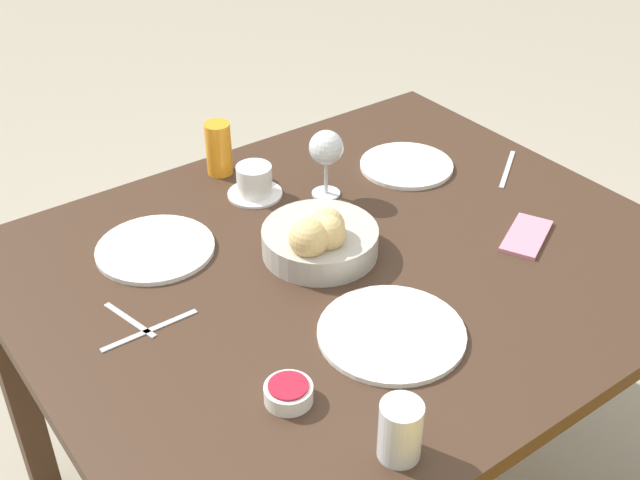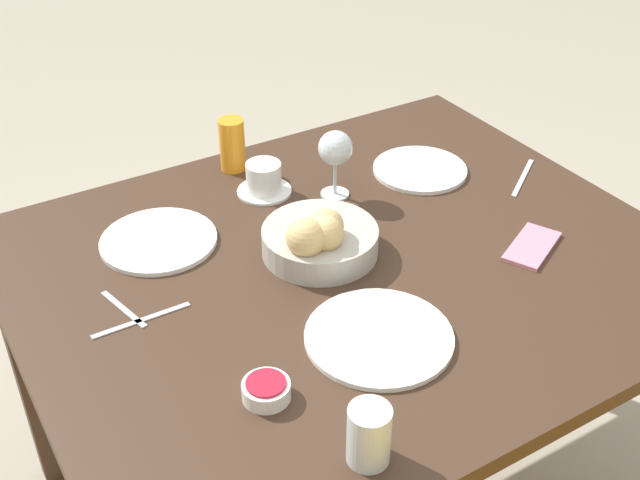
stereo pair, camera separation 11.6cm
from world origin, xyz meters
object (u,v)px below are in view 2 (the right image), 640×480
object	(u,v)px
bread_basket	(319,239)
jam_bowl_berry	(266,390)
plate_near_right	(159,240)
cell_phone	(532,246)
plate_near_left	(420,169)
juice_glass	(232,145)
knife_silver	(523,178)
coffee_cup	(264,179)
spoon_coffee	(124,309)
fork_silver	(141,320)
plate_far_center	(379,337)
water_tumbler	(369,435)
wine_glass	(335,150)

from	to	relation	value
bread_basket	jam_bowl_berry	xyz separation A→B (m)	(0.27, 0.29, -0.03)
plate_near_right	cell_phone	distance (m)	0.76
cell_phone	bread_basket	bearing A→B (deg)	-27.40
plate_near_left	jam_bowl_berry	distance (m)	0.80
plate_near_left	juice_glass	xyz separation A→B (m)	(0.37, -0.24, 0.06)
knife_silver	coffee_cup	bearing A→B (deg)	-25.06
bread_basket	jam_bowl_berry	distance (m)	0.40
plate_near_right	spoon_coffee	distance (m)	0.22
juice_glass	fork_silver	world-z (taller)	juice_glass
plate_far_center	knife_silver	bearing A→B (deg)	-154.47
bread_basket	coffee_cup	bearing A→B (deg)	-94.48
coffee_cup	plate_near_left	bearing A→B (deg)	163.58
spoon_coffee	cell_phone	size ratio (longest dim) A/B	0.82
coffee_cup	cell_phone	xyz separation A→B (m)	(-0.36, 0.47, -0.03)
coffee_cup	knife_silver	distance (m)	0.60
plate_near_right	plate_near_left	bearing A→B (deg)	176.39
water_tumbler	spoon_coffee	size ratio (longest dim) A/B	0.72
bread_basket	wine_glass	bearing A→B (deg)	-129.44
coffee_cup	fork_silver	world-z (taller)	coffee_cup
cell_phone	coffee_cup	bearing A→B (deg)	-52.71
plate_near_left	coffee_cup	size ratio (longest dim) A/B	1.79
plate_near_right	water_tumbler	world-z (taller)	water_tumbler
bread_basket	plate_far_center	world-z (taller)	bread_basket
juice_glass	plate_near_left	bearing A→B (deg)	146.85
water_tumbler	cell_phone	bearing A→B (deg)	-154.81
bread_basket	fork_silver	world-z (taller)	bread_basket
bread_basket	fork_silver	xyz separation A→B (m)	(0.38, 0.01, -0.04)
jam_bowl_berry	bread_basket	bearing A→B (deg)	-133.40
plate_far_center	jam_bowl_berry	bearing A→B (deg)	5.40
juice_glass	water_tumbler	xyz separation A→B (m)	(0.21, 0.88, -0.01)
wine_glass	coffee_cup	distance (m)	0.18
coffee_cup	spoon_coffee	size ratio (longest dim) A/B	0.90
bread_basket	spoon_coffee	world-z (taller)	bread_basket
juice_glass	plate_near_right	bearing A→B (deg)	36.71
coffee_cup	fork_silver	bearing A→B (deg)	35.32
plate_near_left	spoon_coffee	bearing A→B (deg)	9.54
water_tumbler	wine_glass	distance (m)	0.75
knife_silver	jam_bowl_berry	bearing A→B (deg)	20.36
plate_near_left	spoon_coffee	distance (m)	0.78
plate_near_left	cell_phone	size ratio (longest dim) A/B	1.31
knife_silver	cell_phone	world-z (taller)	cell_phone
fork_silver	knife_silver	distance (m)	0.94
wine_glass	knife_silver	distance (m)	0.46
fork_silver	spoon_coffee	size ratio (longest dim) A/B	1.34
knife_silver	spoon_coffee	size ratio (longest dim) A/B	1.15
cell_phone	plate_near_right	bearing A→B (deg)	-32.60
plate_near_left	fork_silver	size ratio (longest dim) A/B	1.19
jam_bowl_berry	cell_phone	distance (m)	0.66
juice_glass	jam_bowl_berry	size ratio (longest dim) A/B	1.59
wine_glass	fork_silver	distance (m)	0.57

